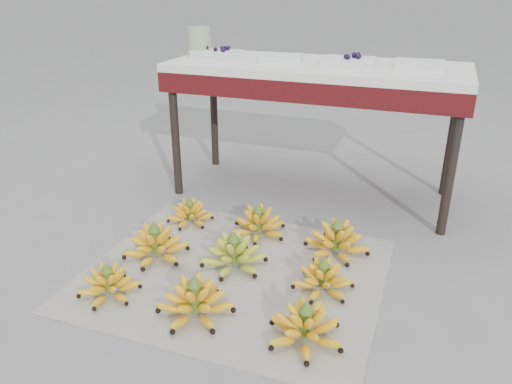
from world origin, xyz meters
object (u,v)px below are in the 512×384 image
(bunch_mid_left, at_px, (156,245))
(bunch_mid_center, at_px, (234,255))
(newspaper_mat, at_px, (234,273))
(tray_far_right, at_px, (420,65))
(bunch_front_right, at_px, (305,327))
(tray_far_left, at_px, (218,54))
(bunch_back_center, at_px, (258,224))
(bunch_back_right, at_px, (337,241))
(bunch_back_left, at_px, (190,214))
(bunch_mid_right, at_px, (323,279))
(bunch_front_left, at_px, (109,284))
(glass_jar, at_px, (199,42))
(bunch_front_center, at_px, (195,302))
(vendor_table, at_px, (316,80))
(tray_left, at_px, (281,58))
(tray_right, at_px, (349,62))

(bunch_mid_left, bearing_deg, bunch_mid_center, -7.07)
(newspaper_mat, distance_m, tray_far_right, 1.39)
(bunch_front_right, height_order, tray_far_left, tray_far_left)
(bunch_mid_center, height_order, bunch_back_center, bunch_mid_center)
(bunch_back_center, bearing_deg, bunch_back_right, -19.77)
(bunch_back_left, height_order, bunch_back_right, bunch_back_right)
(bunch_mid_right, distance_m, bunch_back_right, 0.31)
(bunch_front_left, height_order, glass_jar, glass_jar)
(bunch_mid_center, height_order, tray_far_right, tray_far_right)
(bunch_front_left, relative_size, bunch_mid_center, 0.92)
(bunch_front_center, relative_size, bunch_back_left, 1.53)
(bunch_front_center, distance_m, bunch_mid_right, 0.53)
(vendor_table, bearing_deg, bunch_mid_right, -72.83)
(bunch_back_left, bearing_deg, bunch_mid_center, -42.91)
(bunch_front_left, bearing_deg, vendor_table, 54.88)
(bunch_front_right, relative_size, tray_left, 1.45)
(bunch_front_center, relative_size, glass_jar, 2.31)
(bunch_back_left, xyz_separation_m, tray_left, (0.29, 0.59, 0.72))
(newspaper_mat, distance_m, vendor_table, 1.17)
(bunch_front_left, bearing_deg, bunch_back_center, 46.75)
(newspaper_mat, bearing_deg, bunch_mid_right, 1.12)
(bunch_front_center, bearing_deg, bunch_back_right, 37.20)
(bunch_front_left, relative_size, bunch_back_center, 0.88)
(bunch_mid_center, bearing_deg, bunch_back_left, 133.62)
(newspaper_mat, bearing_deg, bunch_front_left, -141.88)
(bunch_front_left, relative_size, tray_left, 1.19)
(bunch_back_left, distance_m, vendor_table, 0.99)
(bunch_back_left, height_order, vendor_table, vendor_table)
(bunch_back_left, bearing_deg, vendor_table, 47.61)
(bunch_mid_center, relative_size, tray_far_left, 1.17)
(bunch_front_right, height_order, bunch_back_center, same)
(bunch_front_left, height_order, tray_far_left, tray_far_left)
(newspaper_mat, height_order, bunch_back_right, bunch_back_right)
(bunch_front_right, bearing_deg, tray_far_left, 146.17)
(newspaper_mat, distance_m, bunch_front_right, 0.51)
(bunch_mid_center, distance_m, bunch_back_center, 0.31)
(bunch_front_center, distance_m, bunch_back_right, 0.76)
(bunch_front_center, relative_size, vendor_table, 0.24)
(tray_far_left, bearing_deg, bunch_mid_left, -84.36)
(bunch_mid_left, bearing_deg, bunch_back_center, 30.44)
(bunch_mid_center, xyz_separation_m, vendor_table, (0.11, 0.91, 0.60))
(bunch_back_left, bearing_deg, bunch_front_center, -64.37)
(bunch_front_center, xyz_separation_m, tray_far_right, (0.64, 1.30, 0.71))
(bunch_mid_left, distance_m, bunch_back_center, 0.51)
(bunch_mid_right, distance_m, tray_right, 1.17)
(bunch_front_center, bearing_deg, bunch_back_left, 97.92)
(bunch_mid_left, xyz_separation_m, tray_far_left, (-0.09, 0.95, 0.71))
(bunch_mid_center, xyz_separation_m, tray_left, (-0.08, 0.91, 0.71))
(tray_far_right, distance_m, glass_jar, 1.22)
(bunch_mid_center, bearing_deg, bunch_front_right, -47.27)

